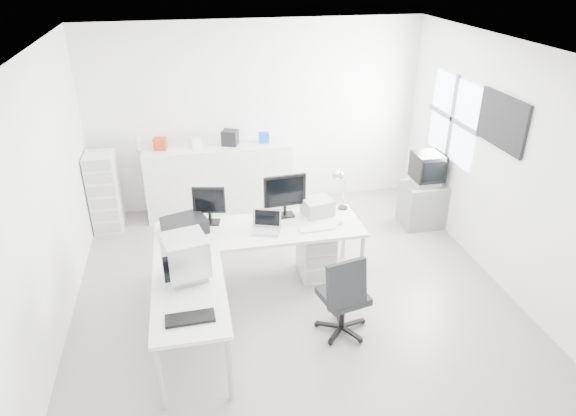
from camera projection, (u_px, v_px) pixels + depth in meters
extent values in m
cube|color=beige|center=(291.00, 290.00, 6.15)|extent=(5.00, 5.00, 0.01)
cube|color=white|center=(292.00, 49.00, 4.89)|extent=(5.00, 5.00, 0.01)
cube|color=silver|center=(257.00, 117.00, 7.70)|extent=(5.00, 0.02, 2.80)
cube|color=silver|center=(45.00, 204.00, 5.07)|extent=(0.02, 5.00, 2.80)
cube|color=silver|center=(501.00, 165.00, 5.97)|extent=(0.02, 5.00, 2.80)
cube|color=white|center=(316.00, 253.00, 6.34)|extent=(0.40, 0.50, 0.60)
cube|color=black|center=(185.00, 225.00, 5.86)|extent=(0.56, 0.49, 0.17)
cube|color=white|center=(317.00, 228.00, 5.94)|extent=(0.44, 0.16, 0.02)
sphere|color=white|center=(341.00, 222.00, 6.03)|extent=(0.06, 0.06, 0.06)
cube|color=#A3A3A3|center=(318.00, 207.00, 6.25)|extent=(0.40, 0.36, 0.20)
cube|color=black|center=(190.00, 318.00, 4.49)|extent=(0.44, 0.19, 0.03)
cube|color=slate|center=(423.00, 204.00, 7.47)|extent=(0.60, 0.49, 0.65)
cube|color=white|center=(219.00, 179.00, 7.75)|extent=(2.15, 0.54, 1.08)
cube|color=#B22F19|center=(160.00, 144.00, 7.32)|extent=(0.20, 0.18, 0.17)
cube|color=white|center=(196.00, 142.00, 7.42)|extent=(0.17, 0.16, 0.14)
cube|color=black|center=(230.00, 138.00, 7.49)|extent=(0.28, 0.27, 0.22)
cube|color=#1B3ABF|center=(264.00, 138.00, 7.60)|extent=(0.16, 0.14, 0.15)
cylinder|color=white|center=(139.00, 143.00, 7.29)|extent=(0.07, 0.07, 0.22)
cube|color=white|center=(105.00, 192.00, 7.28)|extent=(0.40, 0.47, 1.14)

